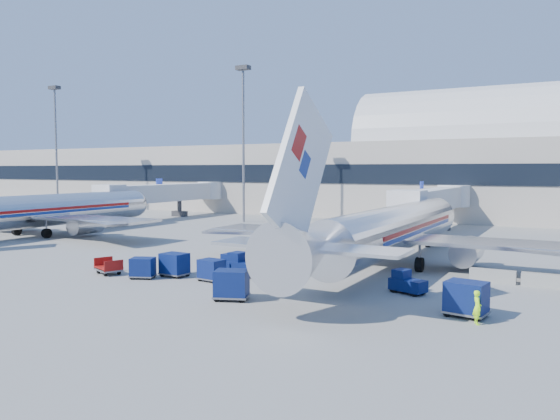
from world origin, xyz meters
The scene contains 20 objects.
ground centered at (0.00, 0.00, 0.00)m, with size 260.00×260.00×0.00m, color gray.
terminal centered at (-13.60, 55.96, 7.52)m, with size 170.00×28.15×21.00m.
airliner_main centered at (10.00, 4.51, 2.93)m, with size 32.00×37.26×12.07m.
airliner_mid centered at (-32.00, 4.51, 2.93)m, with size 32.00×37.26×12.07m.
jetbridge_near centered at (7.60, 30.81, 3.93)m, with size 4.40×27.50×6.25m.
jetbridge_mid centered at (-34.40, 30.81, 3.93)m, with size 4.40×27.50×6.25m.
mast_far_west centered at (-60.00, 30.00, 14.79)m, with size 2.00×1.20×22.60m.
mast_west centered at (-20.00, 30.00, 14.79)m, with size 2.00×1.20×22.60m.
barrier_near centered at (18.00, 2.00, 0.45)m, with size 3.00×0.55×0.90m, color #9E9E96.
barrier_mid centered at (21.30, 2.00, 0.45)m, with size 3.00×0.55×0.90m, color #9E9E96.
tug_lead centered at (1.67, -4.21, 0.77)m, with size 2.73×1.59×1.69m.
tug_right centered at (13.72, -4.00, 0.66)m, with size 2.48×1.78×1.46m.
tug_left centered at (0.53, -3.76, 0.69)m, with size 1.44×2.44×1.51m.
cart_train_a centered at (0.83, -6.88, 0.81)m, with size 1.86×1.51×1.51m.
cart_train_b centered at (-2.49, -6.82, 0.90)m, with size 2.02×1.60×1.69m.
cart_train_c centered at (-3.99, -8.48, 0.79)m, with size 2.04×1.83×1.48m.
cart_solo_near centered at (5.10, -10.77, 0.95)m, with size 2.44×2.16×1.78m.
cart_solo_far centered at (17.97, -7.89, 0.99)m, with size 2.34×1.92×1.86m.
cart_open_red centered at (-7.33, -8.45, 0.40)m, with size 2.49×2.16×0.56m.
ramp_worker centered at (18.71, -9.12, 0.86)m, with size 0.63×0.41×1.72m, color #A7FF1A.
Camera 1 is at (22.92, -37.36, 7.75)m, focal length 35.00 mm.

